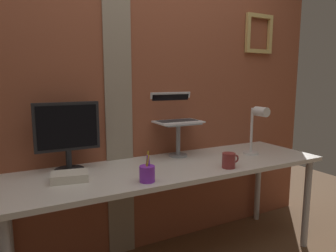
{
  "coord_description": "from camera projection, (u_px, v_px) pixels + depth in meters",
  "views": [
    {
      "loc": [
        -0.8,
        -1.62,
        1.29
      ],
      "look_at": [
        0.14,
        0.18,
        0.97
      ],
      "focal_mm": 32.17,
      "sensor_mm": 36.0,
      "label": 1
    }
  ],
  "objects": [
    {
      "name": "coffee_mug",
      "position": [
        229.0,
        160.0,
        1.94
      ],
      "size": [
        0.12,
        0.09,
        0.1
      ],
      "color": "maroon",
      "rests_on": "desk"
    },
    {
      "name": "laptop",
      "position": [
        174.0,
        114.0,
        2.26
      ],
      "size": [
        0.34,
        0.28,
        0.22
      ],
      "color": "white",
      "rests_on": "laptop_stand"
    },
    {
      "name": "monitor",
      "position": [
        67.0,
        131.0,
        1.85
      ],
      "size": [
        0.39,
        0.18,
        0.43
      ],
      "color": "black",
      "rests_on": "desk"
    },
    {
      "name": "pen_cup",
      "position": [
        147.0,
        173.0,
        1.68
      ],
      "size": [
        0.09,
        0.09,
        0.17
      ],
      "color": "purple",
      "rests_on": "desk"
    },
    {
      "name": "desk_lamp",
      "position": [
        257.0,
        125.0,
        2.23
      ],
      "size": [
        0.12,
        0.2,
        0.37
      ],
      "color": "white",
      "rests_on": "desk"
    },
    {
      "name": "brick_wall_back",
      "position": [
        133.0,
        79.0,
        2.19
      ],
      "size": [
        3.31,
        0.16,
        2.58
      ],
      "color": "brown",
      "rests_on": "ground_plane"
    },
    {
      "name": "paper_clutter_stack",
      "position": [
        70.0,
        177.0,
        1.7
      ],
      "size": [
        0.22,
        0.17,
        0.05
      ],
      "primitive_type": "cube",
      "rotation": [
        0.0,
        0.0,
        -0.18
      ],
      "color": "silver",
      "rests_on": "desk"
    },
    {
      "name": "laptop_stand",
      "position": [
        178.0,
        134.0,
        2.22
      ],
      "size": [
        0.28,
        0.22,
        0.25
      ],
      "color": "gray",
      "rests_on": "desk"
    },
    {
      "name": "desk",
      "position": [
        175.0,
        175.0,
        2.02
      ],
      "size": [
        2.15,
        0.64,
        0.72
      ],
      "color": "silver",
      "rests_on": "ground_plane"
    }
  ]
}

